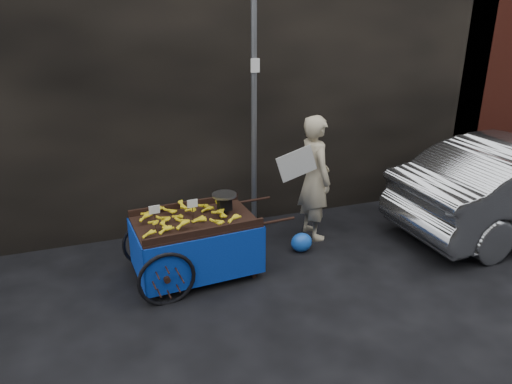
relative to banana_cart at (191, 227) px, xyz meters
name	(u,v)px	position (x,y,z in m)	size (l,w,h in m)	color
ground	(265,274)	(0.85, -0.29, -0.67)	(80.00, 80.00, 0.00)	black
building_wall	(232,48)	(1.24, 2.31, 1.83)	(13.50, 2.00, 5.00)	black
street_pole	(254,95)	(1.15, 1.01, 1.34)	(0.12, 0.10, 4.00)	slate
banana_cart	(191,227)	(0.00, 0.00, 0.00)	(2.05, 1.09, 1.08)	black
vendor	(315,178)	(1.87, 0.52, 0.23)	(0.90, 0.68, 1.78)	#BEAE8D
plastic_bag	(301,242)	(1.53, 0.12, -0.53)	(0.30, 0.24, 0.27)	blue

